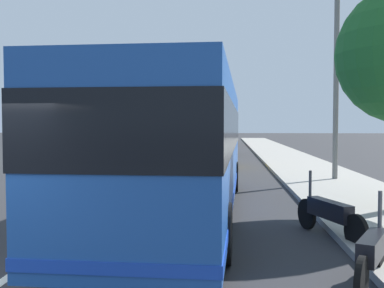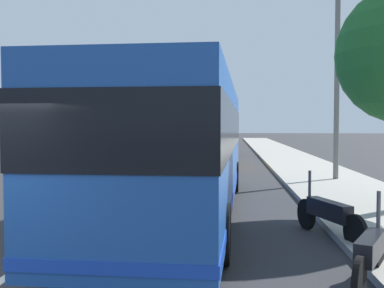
{
  "view_description": "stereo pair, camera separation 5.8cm",
  "coord_description": "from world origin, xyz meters",
  "px_view_note": "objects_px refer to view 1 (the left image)",
  "views": [
    {
      "loc": [
        -4.82,
        -3.22,
        2.26
      ],
      "look_at": [
        7.73,
        -2.24,
        1.71
      ],
      "focal_mm": 42.37,
      "sensor_mm": 36.0,
      "label": 1
    },
    {
      "loc": [
        -4.81,
        -3.27,
        2.26
      ],
      "look_at": [
        7.73,
        -2.24,
        1.71
      ],
      "focal_mm": 42.37,
      "sensor_mm": 36.0,
      "label": 2
    }
  ],
  "objects_px": {
    "coach_bus": "(183,142)",
    "car_far_distant": "(218,154)",
    "car_side_street": "(218,145)",
    "motorcycle_angled": "(329,214)",
    "motorcycle_nearest_curb": "(372,254)",
    "utility_pole": "(336,77)",
    "car_ahead_same_lane": "(220,139)"
  },
  "relations": [
    {
      "from": "coach_bus",
      "to": "car_far_distant",
      "type": "bearing_deg",
      "value": -0.62
    },
    {
      "from": "car_far_distant",
      "to": "car_side_street",
      "type": "height_order",
      "value": "car_side_street"
    },
    {
      "from": "motorcycle_angled",
      "to": "car_side_street",
      "type": "height_order",
      "value": "car_side_street"
    },
    {
      "from": "coach_bus",
      "to": "car_side_street",
      "type": "relative_size",
      "value": 2.99
    },
    {
      "from": "motorcycle_nearest_curb",
      "to": "motorcycle_angled",
      "type": "bearing_deg",
      "value": 26.6
    },
    {
      "from": "utility_pole",
      "to": "motorcycle_angled",
      "type": "bearing_deg",
      "value": 166.24
    },
    {
      "from": "motorcycle_nearest_curb",
      "to": "utility_pole",
      "type": "relative_size",
      "value": 0.24
    },
    {
      "from": "car_far_distant",
      "to": "car_ahead_same_lane",
      "type": "height_order",
      "value": "car_ahead_same_lane"
    },
    {
      "from": "motorcycle_angled",
      "to": "utility_pole",
      "type": "height_order",
      "value": "utility_pole"
    },
    {
      "from": "coach_bus",
      "to": "car_ahead_same_lane",
      "type": "bearing_deg",
      "value": 1.51
    },
    {
      "from": "car_far_distant",
      "to": "utility_pole",
      "type": "relative_size",
      "value": 0.51
    },
    {
      "from": "motorcycle_angled",
      "to": "car_side_street",
      "type": "xyz_separation_m",
      "value": [
        23.74,
        2.69,
        0.24
      ]
    },
    {
      "from": "car_far_distant",
      "to": "motorcycle_nearest_curb",
      "type": "bearing_deg",
      "value": -171.85
    },
    {
      "from": "motorcycle_nearest_curb",
      "to": "motorcycle_angled",
      "type": "relative_size",
      "value": 0.85
    },
    {
      "from": "car_far_distant",
      "to": "car_ahead_same_lane",
      "type": "bearing_deg",
      "value": 0.66
    },
    {
      "from": "car_far_distant",
      "to": "car_side_street",
      "type": "distance_m",
      "value": 8.77
    },
    {
      "from": "utility_pole",
      "to": "coach_bus",
      "type": "bearing_deg",
      "value": 141.74
    },
    {
      "from": "car_far_distant",
      "to": "car_side_street",
      "type": "bearing_deg",
      "value": 1.38
    },
    {
      "from": "coach_bus",
      "to": "motorcycle_nearest_curb",
      "type": "relative_size",
      "value": 6.48
    },
    {
      "from": "car_ahead_same_lane",
      "to": "car_far_distant",
      "type": "bearing_deg",
      "value": 176.42
    },
    {
      "from": "car_side_street",
      "to": "car_far_distant",
      "type": "bearing_deg",
      "value": -174.86
    },
    {
      "from": "coach_bus",
      "to": "motorcycle_angled",
      "type": "relative_size",
      "value": 5.52
    },
    {
      "from": "motorcycle_nearest_curb",
      "to": "car_ahead_same_lane",
      "type": "xyz_separation_m",
      "value": [
        40.7,
        2.74,
        0.21
      ]
    },
    {
      "from": "car_far_distant",
      "to": "car_side_street",
      "type": "xyz_separation_m",
      "value": [
        8.77,
        0.2,
        0.07
      ]
    },
    {
      "from": "motorcycle_nearest_curb",
      "to": "car_ahead_same_lane",
      "type": "relative_size",
      "value": 0.42
    },
    {
      "from": "motorcycle_angled",
      "to": "car_side_street",
      "type": "bearing_deg",
      "value": -13.58
    },
    {
      "from": "car_ahead_same_lane",
      "to": "motorcycle_angled",
      "type": "bearing_deg",
      "value": 179.94
    },
    {
      "from": "motorcycle_angled",
      "to": "car_far_distant",
      "type": "relative_size",
      "value": 0.55
    },
    {
      "from": "motorcycle_angled",
      "to": "utility_pole",
      "type": "distance_m",
      "value": 9.83
    },
    {
      "from": "coach_bus",
      "to": "motorcycle_angled",
      "type": "bearing_deg",
      "value": -123.18
    },
    {
      "from": "coach_bus",
      "to": "car_ahead_same_lane",
      "type": "xyz_separation_m",
      "value": [
        35.86,
        -0.37,
        -1.13
      ]
    },
    {
      "from": "car_ahead_same_lane",
      "to": "utility_pole",
      "type": "xyz_separation_m",
      "value": [
        -29.17,
        -4.9,
        3.42
      ]
    }
  ]
}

